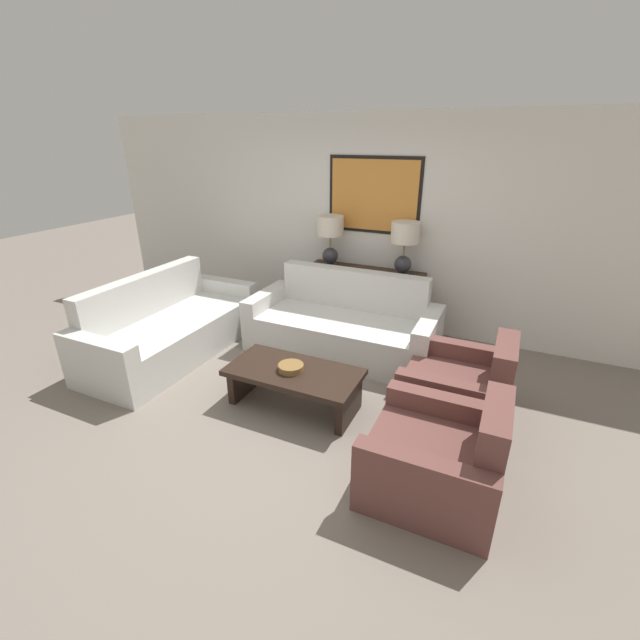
% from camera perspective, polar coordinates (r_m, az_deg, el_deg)
% --- Properties ---
extents(ground_plane, '(20.00, 20.00, 0.00)m').
position_cam_1_polar(ground_plane, '(4.07, -4.87, -12.48)').
color(ground_plane, slate).
extents(back_wall, '(8.23, 0.12, 2.65)m').
position_cam_1_polar(back_wall, '(5.63, 7.17, 12.49)').
color(back_wall, silver).
rests_on(back_wall, ground_plane).
extents(console_table, '(1.50, 0.39, 0.81)m').
position_cam_1_polar(console_table, '(5.62, 5.82, 2.74)').
color(console_table, '#332319').
rests_on(console_table, ground_plane).
extents(table_lamp_left, '(0.34, 0.34, 0.64)m').
position_cam_1_polar(table_lamp_left, '(5.56, 1.39, 11.44)').
color(table_lamp_left, '#333338').
rests_on(table_lamp_left, console_table).
extents(table_lamp_right, '(0.34, 0.34, 0.64)m').
position_cam_1_polar(table_lamp_right, '(5.26, 11.22, 10.31)').
color(table_lamp_right, '#333338').
rests_on(table_lamp_right, console_table).
extents(couch_by_back_wall, '(2.18, 0.93, 0.91)m').
position_cam_1_polar(couch_by_back_wall, '(5.05, 3.09, -0.94)').
color(couch_by_back_wall, silver).
rests_on(couch_by_back_wall, ground_plane).
extents(couch_by_side, '(0.93, 2.18, 0.91)m').
position_cam_1_polar(couch_by_side, '(5.29, -19.34, -1.12)').
color(couch_by_side, silver).
rests_on(couch_by_side, ground_plane).
extents(coffee_table, '(1.24, 0.62, 0.39)m').
position_cam_1_polar(coffee_table, '(4.03, -3.48, -7.86)').
color(coffee_table, black).
rests_on(coffee_table, ground_plane).
extents(decorative_bowl, '(0.24, 0.24, 0.06)m').
position_cam_1_polar(decorative_bowl, '(3.96, -3.93, -6.32)').
color(decorative_bowl, olive).
rests_on(decorative_bowl, coffee_table).
extents(armchair_near_back_wall, '(0.90, 0.90, 0.81)m').
position_cam_1_polar(armchair_near_back_wall, '(4.11, 18.08, -8.80)').
color(armchair_near_back_wall, brown).
rests_on(armchair_near_back_wall, ground_plane).
extents(armchair_near_camera, '(0.90, 0.90, 0.81)m').
position_cam_1_polar(armchair_near_camera, '(3.29, 15.49, -17.43)').
color(armchair_near_camera, brown).
rests_on(armchair_near_camera, ground_plane).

